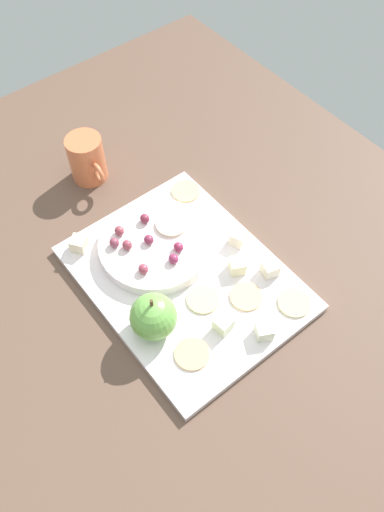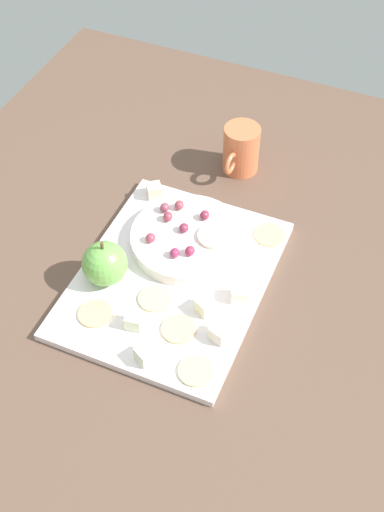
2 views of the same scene
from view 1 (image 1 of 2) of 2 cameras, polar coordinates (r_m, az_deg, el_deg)
table at (r=84.30cm, az=0.27°, el=-5.04°), size 128.05×99.28×3.97cm
platter at (r=83.51cm, az=-0.79°, el=-2.43°), size 36.47×28.20×1.32cm
serving_dish at (r=85.13cm, az=-4.33°, el=1.07°), size 18.60×18.60×2.16cm
apple_whole at (r=75.42cm, az=-4.30°, el=-6.72°), size 7.05×7.05×7.05cm
apple_stem at (r=71.81cm, az=-4.50°, el=-5.17°), size 0.50×0.50×1.20cm
cheese_cube_0 at (r=77.39cm, az=3.47°, el=-7.53°), size 2.73×2.73×2.43cm
cheese_cube_1 at (r=86.12cm, az=5.11°, el=2.04°), size 3.20×3.20×2.43cm
cheese_cube_2 at (r=87.05cm, az=-12.39°, el=1.33°), size 3.41×3.41×2.43cm
cheese_cube_3 at (r=83.16cm, az=8.62°, el=-1.40°), size 3.00×3.00×2.43cm
cheese_cube_4 at (r=77.48cm, az=8.00°, el=-8.22°), size 3.29×3.29×2.43cm
cheese_cube_5 at (r=82.87cm, az=5.03°, el=-1.07°), size 3.27×3.27×2.43cm
cracker_0 at (r=81.68cm, az=11.23°, el=-5.12°), size 5.18×5.18×0.40cm
cracker_1 at (r=76.30cm, az=-0.00°, el=-10.79°), size 5.18×5.18×0.40cm
cracker_2 at (r=81.14cm, az=6.00°, el=-4.48°), size 5.18×5.18×0.40cm
cracker_3 at (r=80.56cm, az=1.37°, el=-4.71°), size 5.18×5.18×0.40cm
cracker_4 at (r=93.71cm, az=-0.70°, el=7.19°), size 5.18×5.18×0.40cm
grape_0 at (r=83.75cm, az=-4.80°, el=1.82°), size 1.71×1.54×1.46cm
grape_1 at (r=85.31cm, az=-8.04°, el=2.78°), size 1.71×1.54×1.57cm
grape_2 at (r=83.40cm, az=-7.18°, el=1.21°), size 1.71×1.54×1.59cm
grape_3 at (r=81.17cm, az=-2.29°, el=-0.46°), size 1.71×1.54×1.50cm
grape_4 at (r=80.55cm, az=-5.40°, el=-1.43°), size 1.71×1.54×1.49cm
grape_5 at (r=82.58cm, az=-1.51°, el=1.00°), size 1.71×1.54×1.52cm
grape_6 at (r=83.96cm, az=-8.59°, el=1.48°), size 1.71×1.54×1.60cm
grape_7 at (r=86.42cm, az=-5.25°, el=4.14°), size 1.71×1.54×1.58cm
apple_slice_0 at (r=86.01cm, az=-2.29°, el=3.55°), size 5.26×5.26×0.60cm
cup at (r=96.99cm, az=-11.52°, el=10.46°), size 9.74×6.53×8.92cm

